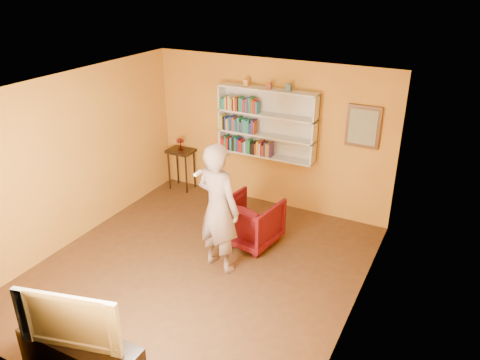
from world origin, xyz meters
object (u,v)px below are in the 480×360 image
at_px(television, 74,315).
at_px(person, 218,208).
at_px(console_table, 181,157).
at_px(armchair, 251,221).
at_px(tv_cabinet, 82,357).
at_px(bookshelf, 268,123).
at_px(ruby_lustre, 180,142).

bearing_deg(television, person, 68.77).
relative_size(console_table, armchair, 0.98).
bearing_deg(armchair, tv_cabinet, 90.94).
bearing_deg(tv_cabinet, television, 0.00).
relative_size(armchair, person, 0.43).
height_order(bookshelf, person, bookshelf).
relative_size(console_table, tv_cabinet, 0.58).
xyz_separation_m(person, television, (-0.31, -2.47, -0.14)).
bearing_deg(person, ruby_lustre, -32.76).
xyz_separation_m(armchair, television, (-0.43, -3.30, 0.46)).
bearing_deg(armchair, ruby_lustre, -21.09).
distance_m(console_table, person, 2.87).
height_order(person, tv_cabinet, person).
height_order(bookshelf, console_table, bookshelf).
distance_m(armchair, television, 3.36).
bearing_deg(tv_cabinet, person, 82.95).
distance_m(person, television, 2.50).
height_order(bookshelf, tv_cabinet, bookshelf).
xyz_separation_m(armchair, person, (-0.12, -0.83, 0.59)).
bearing_deg(console_table, armchair, -29.39).
xyz_separation_m(person, tv_cabinet, (-0.31, -2.47, -0.72)).
distance_m(ruby_lustre, armchair, 2.52).
height_order(armchair, person, person).
xyz_separation_m(console_table, tv_cabinet, (1.70, -4.50, -0.43)).
bearing_deg(television, tv_cabinet, 0.00).
distance_m(bookshelf, console_table, 2.01).
height_order(console_table, ruby_lustre, ruby_lustre).
xyz_separation_m(console_table, television, (1.70, -4.50, 0.16)).
bearing_deg(person, console_table, -32.76).
xyz_separation_m(bookshelf, console_table, (-1.78, -0.16, -0.91)).
bearing_deg(person, armchair, -85.76).
relative_size(person, tv_cabinet, 1.37).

